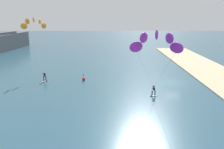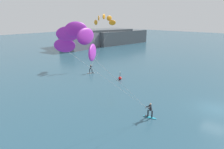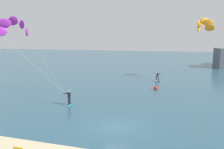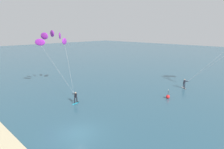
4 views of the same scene
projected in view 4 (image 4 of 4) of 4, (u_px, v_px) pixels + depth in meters
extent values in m
plane|color=#2D566B|center=(77.00, 134.00, 19.21)|extent=(240.00, 240.00, 0.00)
ellipsoid|color=#23ADD1|center=(76.00, 103.00, 27.12)|extent=(0.68, 1.54, 0.08)
cube|color=black|center=(78.00, 102.00, 27.45)|extent=(0.34, 0.34, 0.02)
cylinder|color=black|center=(75.00, 101.00, 26.84)|extent=(0.14, 0.14, 0.78)
cylinder|color=black|center=(77.00, 100.00, 27.20)|extent=(0.14, 0.14, 0.78)
cube|color=black|center=(76.00, 96.00, 26.86)|extent=(0.36, 0.38, 0.63)
sphere|color=tan|center=(75.00, 93.00, 26.77)|extent=(0.20, 0.20, 0.20)
cylinder|color=black|center=(74.00, 94.00, 27.27)|extent=(0.55, 0.13, 0.03)
cylinder|color=black|center=(74.00, 94.00, 26.98)|extent=(0.61, 0.20, 0.15)
cylinder|color=black|center=(75.00, 94.00, 27.10)|extent=(0.56, 0.40, 0.15)
ellipsoid|color=purple|center=(64.00, 41.00, 32.99)|extent=(1.26, 1.65, 1.10)
ellipsoid|color=purple|center=(60.00, 36.00, 32.35)|extent=(1.66, 1.24, 1.10)
ellipsoid|color=purple|center=(52.00, 33.00, 31.55)|extent=(1.80, 0.65, 1.10)
ellipsoid|color=purple|center=(44.00, 36.00, 30.92)|extent=(1.80, 0.67, 1.10)
ellipsoid|color=purple|center=(40.00, 42.00, 30.71)|extent=(1.65, 1.26, 1.10)
cylinder|color=#B2B2B7|center=(69.00, 66.00, 30.16)|extent=(7.21, 3.47, 6.58)
cylinder|color=#B2B2B7|center=(56.00, 67.00, 29.02)|extent=(7.97, 0.57, 6.58)
ellipsoid|color=white|center=(184.00, 88.00, 34.11)|extent=(1.40, 1.22, 0.08)
cube|color=black|center=(185.00, 88.00, 33.70)|extent=(0.40, 0.40, 0.02)
cylinder|color=black|center=(183.00, 85.00, 34.22)|extent=(0.14, 0.14, 0.78)
cylinder|color=black|center=(185.00, 86.00, 33.80)|extent=(0.14, 0.14, 0.78)
cube|color=black|center=(184.00, 82.00, 33.85)|extent=(0.44, 0.43, 0.63)
sphere|color=tan|center=(185.00, 80.00, 33.76)|extent=(0.20, 0.20, 0.20)
cylinder|color=black|center=(188.00, 81.00, 33.64)|extent=(0.51, 0.26, 0.03)
cylinder|color=black|center=(186.00, 81.00, 33.83)|extent=(0.48, 0.50, 0.15)
cylinder|color=black|center=(186.00, 81.00, 33.62)|extent=(0.61, 0.12, 0.15)
cylinder|color=#B2B2B7|center=(215.00, 62.00, 30.72)|extent=(7.58, 1.45, 7.52)
cylinder|color=#B2B2B7|center=(213.00, 60.00, 32.44)|extent=(6.02, 4.85, 7.52)
sphere|color=red|center=(168.00, 97.00, 29.03)|extent=(0.56, 0.56, 0.56)
cylinder|color=#262628|center=(168.00, 93.00, 28.89)|extent=(0.06, 0.06, 0.70)
sphere|color=#F2F2CC|center=(168.00, 90.00, 28.79)|extent=(0.12, 0.12, 0.12)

